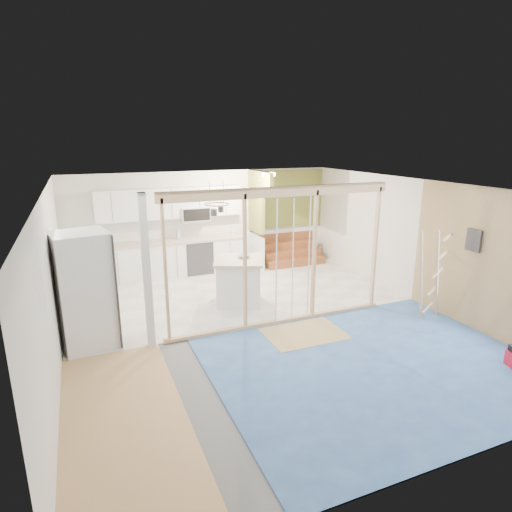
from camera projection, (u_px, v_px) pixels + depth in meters
name	position (u px, v px, depth m)	size (l,w,h in m)	color
room	(266.00, 259.00, 7.67)	(7.01, 8.01, 2.61)	slate
floor_overlays	(267.00, 324.00, 8.10)	(7.00, 8.00, 0.03)	silver
stud_frame	(252.00, 244.00, 7.49)	(4.66, 0.14, 2.60)	tan
base_cabinets	(148.00, 264.00, 10.29)	(4.45, 2.24, 0.93)	white
upper_cabinets	(173.00, 204.00, 10.62)	(3.60, 0.41, 0.85)	white
green_partition	(280.00, 230.00, 11.78)	(2.25, 1.51, 2.60)	olive
pot_rack	(217.00, 207.00, 9.06)	(0.52, 0.52, 0.72)	black
sheathing_panel	(503.00, 268.00, 7.18)	(0.02, 4.00, 2.60)	tan
electrical_panel	(474.00, 240.00, 7.60)	(0.04, 0.30, 0.40)	#36373B
ceiling_light	(269.00, 174.00, 10.53)	(0.32, 0.32, 0.08)	#FFEABF
fridge	(85.00, 291.00, 7.03)	(0.99, 0.96, 1.97)	silver
island	(239.00, 281.00, 9.02)	(1.30, 1.30, 0.97)	white
bowl	(244.00, 256.00, 9.00)	(0.26, 0.26, 0.06)	silver
soap_bottle_a	(178.00, 234.00, 10.79)	(0.11, 0.11, 0.30)	#B0B6C4
soap_bottle_b	(233.00, 231.00, 11.33)	(0.09, 0.09, 0.20)	white
ladder	(431.00, 275.00, 8.07)	(0.94, 0.21, 1.78)	tan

